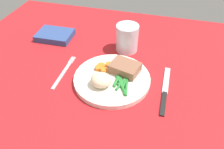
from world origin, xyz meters
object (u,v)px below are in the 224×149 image
(meat_portion, at_px, (125,68))
(napkin, at_px, (55,35))
(fork, at_px, (64,72))
(knife, at_px, (165,91))
(dinner_plate, at_px, (112,79))
(water_glass, at_px, (127,40))

(meat_portion, height_order, napkin, meat_portion)
(fork, relative_size, knife, 0.81)
(fork, distance_m, knife, 0.32)
(knife, bearing_deg, dinner_plate, -179.75)
(fork, bearing_deg, knife, -0.87)
(dinner_plate, relative_size, water_glass, 2.41)
(fork, xyz_separation_m, napkin, (-0.12, 0.19, 0.01))
(dinner_plate, relative_size, fork, 1.42)
(water_glass, relative_size, napkin, 0.73)
(meat_portion, height_order, fork, meat_portion)
(meat_portion, relative_size, water_glass, 0.90)
(fork, xyz_separation_m, water_glass, (0.17, 0.18, 0.04))
(knife, distance_m, napkin, 0.48)
(meat_portion, xyz_separation_m, napkin, (-0.32, 0.15, -0.02))
(dinner_plate, distance_m, water_glass, 0.18)
(water_glass, bearing_deg, dinner_plate, -92.32)
(knife, xyz_separation_m, water_glass, (-0.16, 0.18, 0.04))
(fork, height_order, water_glass, water_glass)
(dinner_plate, bearing_deg, napkin, 147.02)
(knife, distance_m, water_glass, 0.24)
(water_glass, bearing_deg, fork, -132.91)
(fork, distance_m, napkin, 0.22)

